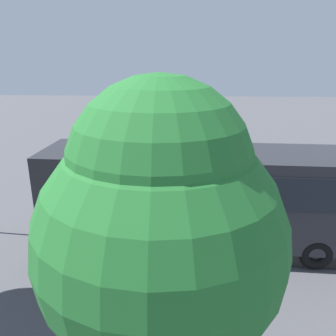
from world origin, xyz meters
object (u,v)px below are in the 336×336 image
spectator_right (175,184)px  tree_left (161,224)px  spectator_centre (199,184)px  spectator_far_left (247,184)px  parked_motorcycle_silver (294,205)px  tour_bus (199,199)px  stunt_motorcycle (110,163)px  spectator_far_right (154,185)px  spectator_left (218,187)px

spectator_right → tree_left: bearing=90.5°
spectator_centre → tree_left: (0.89, 9.61, 3.21)m
spectator_far_left → parked_motorcycle_silver: bearing=159.3°
tour_bus → spectator_centre: bearing=-92.9°
spectator_right → stunt_motorcycle: 5.35m
spectator_far_left → spectator_far_right: bearing=1.6°
tour_bus → spectator_far_right: tour_bus is taller
spectator_left → parked_motorcycle_silver: (-2.96, 0.53, -0.51)m
spectator_right → tour_bus: bearing=105.8°
spectator_right → spectator_centre: bearing=178.6°
spectator_far_right → stunt_motorcycle: bearing=-56.5°
spectator_left → spectator_centre: (0.77, -0.18, 0.03)m
tour_bus → spectator_right: tour_bus is taller
tour_bus → spectator_far_right: 3.34m
parked_motorcycle_silver → spectator_right: bearing=-8.8°
spectator_far_left → tree_left: tree_left is taller
spectator_right → stunt_motorcycle: bearing=-47.4°
tree_left → spectator_far_left: bearing=-106.5°
spectator_left → spectator_right: 1.77m
tour_bus → spectator_centre: 3.00m
spectator_far_left → stunt_motorcycle: size_ratio=0.95×
spectator_far_left → spectator_left: bearing=7.0°
spectator_left → tree_left: size_ratio=0.28×
tour_bus → stunt_motorcycle: size_ratio=5.34×
parked_motorcycle_silver → spectator_left: bearing=-10.2°
spectator_left → spectator_centre: bearing=-13.0°
spectator_far_left → spectator_left: 1.18m
stunt_motorcycle → spectator_far_left: bearing=148.6°
stunt_motorcycle → tree_left: tree_left is taller
spectator_far_left → spectator_far_right: (3.82, 0.10, -0.05)m
tour_bus → spectator_far_right: (1.73, -2.79, -0.62)m
spectator_far_right → tour_bus: bearing=121.9°
spectator_far_left → tree_left: (2.84, 9.58, 3.16)m
tour_bus → tree_left: size_ratio=1.71×
tour_bus → parked_motorcycle_silver: size_ratio=4.94×
spectator_left → spectator_right: size_ratio=0.98×
spectator_left → stunt_motorcycle: spectator_left is taller
spectator_left → spectator_centre: 0.79m
parked_motorcycle_silver → spectator_centre: bearing=-10.8°
parked_motorcycle_silver → tree_left: bearing=62.6°
spectator_centre → spectator_far_right: bearing=4.2°
spectator_left → tree_left: tree_left is taller
spectator_far_right → spectator_left: bearing=179.2°
spectator_left → spectator_far_right: spectator_far_right is taller
spectator_far_left → spectator_right: spectator_far_left is taller
stunt_motorcycle → tree_left: bearing=105.2°
tree_left → parked_motorcycle_silver: bearing=-117.4°
spectator_centre → spectator_far_right: size_ratio=1.00×
spectator_far_left → spectator_centre: (1.94, -0.04, -0.05)m
spectator_far_left → tour_bus: bearing=54.2°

